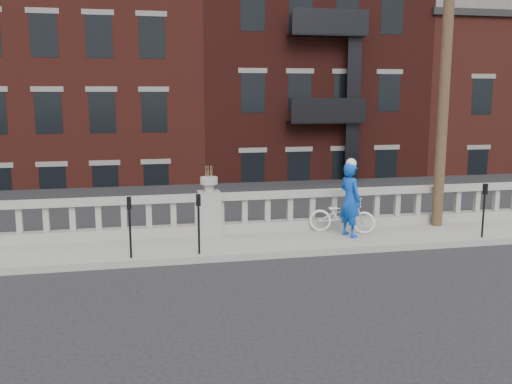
# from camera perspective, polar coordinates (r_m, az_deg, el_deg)

# --- Properties ---
(ground) EXTENTS (120.00, 120.00, 0.00)m
(ground) POSITION_cam_1_polar(r_m,az_deg,el_deg) (11.04, -1.95, -9.84)
(ground) COLOR black
(ground) RESTS_ON ground
(sidewalk) EXTENTS (32.00, 2.20, 0.15)m
(sidewalk) POSITION_cam_1_polar(r_m,az_deg,el_deg) (13.84, -4.14, -5.41)
(sidewalk) COLOR gray
(sidewalk) RESTS_ON ground
(balustrade) EXTENTS (28.00, 0.34, 1.03)m
(balustrade) POSITION_cam_1_polar(r_m,az_deg,el_deg) (14.62, -4.68, -2.30)
(balustrade) COLOR gray
(balustrade) RESTS_ON sidewalk
(planter_pedestal) EXTENTS (0.55, 0.55, 1.76)m
(planter_pedestal) POSITION_cam_1_polar(r_m,az_deg,el_deg) (14.58, -4.69, -1.57)
(planter_pedestal) COLOR gray
(planter_pedestal) RESTS_ON sidewalk
(lower_level) EXTENTS (80.00, 44.00, 20.80)m
(lower_level) POSITION_cam_1_polar(r_m,az_deg,el_deg) (33.37, -8.03, 7.97)
(lower_level) COLOR #605E59
(lower_level) RESTS_ON ground
(utility_pole) EXTENTS (1.60, 0.28, 10.00)m
(utility_pole) POSITION_cam_1_polar(r_m,az_deg,el_deg) (16.04, 18.59, 14.82)
(utility_pole) COLOR #422D1E
(utility_pole) RESTS_ON sidewalk
(parking_meter_b) EXTENTS (0.10, 0.09, 1.36)m
(parking_meter_b) POSITION_cam_1_polar(r_m,az_deg,el_deg) (12.68, -12.52, -2.77)
(parking_meter_b) COLOR black
(parking_meter_b) RESTS_ON sidewalk
(parking_meter_c) EXTENTS (0.10, 0.09, 1.36)m
(parking_meter_c) POSITION_cam_1_polar(r_m,az_deg,el_deg) (12.75, -5.76, -2.51)
(parking_meter_c) COLOR black
(parking_meter_c) RESTS_ON sidewalk
(parking_meter_d) EXTENTS (0.10, 0.09, 1.36)m
(parking_meter_d) POSITION_cam_1_polar(r_m,az_deg,el_deg) (15.22, 21.85, -1.14)
(parking_meter_d) COLOR black
(parking_meter_d) RESTS_ON sidewalk
(bicycle) EXTENTS (1.79, 1.25, 0.89)m
(bicycle) POSITION_cam_1_polar(r_m,az_deg,el_deg) (14.89, 8.60, -2.33)
(bicycle) COLOR silver
(bicycle) RESTS_ON sidewalk
(cyclist) EXTENTS (0.65, 0.79, 1.86)m
(cyclist) POSITION_cam_1_polar(r_m,az_deg,el_deg) (14.44, 9.39, -0.76)
(cyclist) COLOR #0B41AD
(cyclist) RESTS_ON sidewalk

